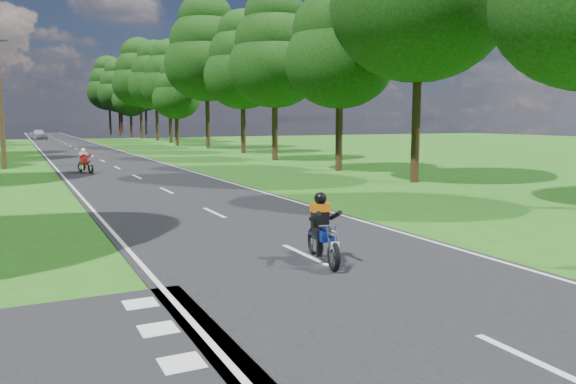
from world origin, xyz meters
TOP-DOWN VIEW (x-y plane):
  - ground at (0.00, 0.00)m, footprint 160.00×160.00m
  - main_road at (0.00, 50.00)m, footprint 7.00×140.00m
  - road_markings at (-0.14, 48.13)m, footprint 7.40×140.00m
  - treeline at (1.43, 60.06)m, footprint 40.00×115.35m
  - telegraph_pole at (-6.00, 28.00)m, footprint 1.20×0.26m
  - rider_near_blue at (0.03, 1.28)m, footprint 0.91×1.77m
  - rider_far_red at (-2.05, 23.50)m, footprint 0.98×1.68m
  - distant_car at (-2.20, 79.92)m, footprint 2.60×4.61m

SIDE VIEW (x-z plane):
  - ground at x=0.00m, z-range 0.00..0.00m
  - main_road at x=0.00m, z-range 0.00..0.02m
  - road_markings at x=-0.14m, z-range 0.02..0.03m
  - rider_far_red at x=-2.05m, z-range 0.02..1.35m
  - rider_near_blue at x=0.03m, z-range 0.02..1.43m
  - distant_car at x=-2.20m, z-range 0.02..1.50m
  - telegraph_pole at x=-6.00m, z-range 0.07..8.07m
  - treeline at x=1.43m, z-range 0.86..15.65m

